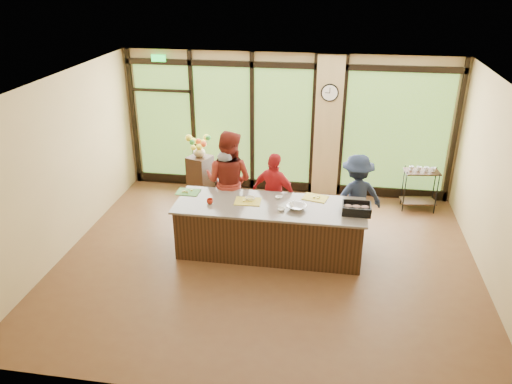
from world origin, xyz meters
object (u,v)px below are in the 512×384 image
(cook_right, at_px, (356,197))
(flower_stand, at_px, (200,176))
(cook_left, at_px, (225,191))
(bar_cart, at_px, (420,184))
(roasting_pan, at_px, (356,211))
(island_base, at_px, (270,230))

(cook_right, relative_size, flower_stand, 1.79)
(cook_left, distance_m, bar_cart, 3.99)
(roasting_pan, xyz_separation_m, bar_cart, (1.35, 2.24, -0.40))
(flower_stand, xyz_separation_m, bar_cart, (4.57, 0.05, 0.11))
(cook_left, bearing_deg, cook_right, -179.20)
(island_base, bearing_deg, cook_right, 29.66)
(island_base, distance_m, roasting_pan, 1.52)
(cook_right, height_order, bar_cart, cook_right)
(flower_stand, bearing_deg, cook_right, 0.50)
(flower_stand, bearing_deg, roasting_pan, -12.00)
(island_base, height_order, bar_cart, bar_cart)
(island_base, xyz_separation_m, bar_cart, (2.78, 2.17, 0.12))
(cook_left, bearing_deg, island_base, 140.63)
(cook_left, distance_m, cook_right, 2.38)
(flower_stand, relative_size, bar_cart, 0.96)
(island_base, distance_m, flower_stand, 2.78)
(flower_stand, bearing_deg, cook_left, -36.31)
(cook_left, bearing_deg, flower_stand, -60.93)
(island_base, bearing_deg, roasting_pan, -2.90)
(cook_left, distance_m, roasting_pan, 2.48)
(cook_right, xyz_separation_m, bar_cart, (1.33, 1.34, -0.24))
(roasting_pan, distance_m, flower_stand, 3.93)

